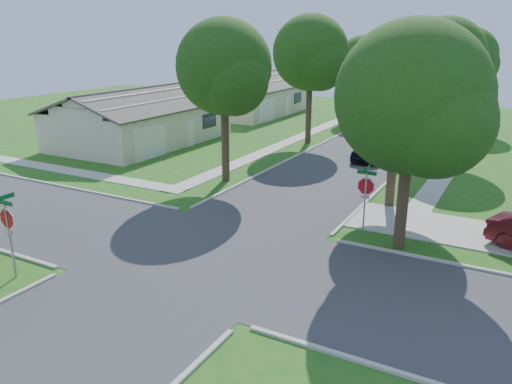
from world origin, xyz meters
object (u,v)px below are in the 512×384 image
at_px(tree_w_near, 225,71).
at_px(tree_w_far, 363,62).
at_px(tree_e_mid, 445,63).
at_px(tree_ne_corner, 413,105).
at_px(car_curb_east, 372,147).
at_px(house_nw_near, 142,123).
at_px(tree_w_mid, 311,56).
at_px(stop_sign_sw, 7,222).
at_px(stop_sign_ne, 366,189).
at_px(tree_e_far, 468,59).
at_px(tree_e_near, 400,89).
at_px(car_curb_west, 401,112).
at_px(house_nw_far, 250,99).

bearing_deg(tree_w_near, tree_w_far, 90.01).
distance_m(tree_e_mid, tree_w_far, 16.06).
xyz_separation_m(tree_ne_corner, car_curb_east, (-5.16, 13.87, -4.79)).
bearing_deg(tree_ne_corner, car_curb_east, 110.40).
distance_m(tree_e_mid, house_nw_near, 22.12).
bearing_deg(tree_w_mid, stop_sign_sw, -90.13).
relative_size(tree_ne_corner, car_curb_east, 1.83).
distance_m(stop_sign_ne, tree_ne_corner, 3.96).
xyz_separation_m(tree_e_far, tree_ne_corner, (1.61, -29.80, -0.39)).
xyz_separation_m(stop_sign_ne, tree_e_far, (0.05, 29.31, 3.95)).
bearing_deg(tree_e_near, car_curb_east, 111.38).
distance_m(stop_sign_ne, tree_w_mid, 19.31).
relative_size(tree_w_far, car_curb_west, 1.82).
bearing_deg(tree_w_mid, tree_ne_corner, -56.78).
xyz_separation_m(stop_sign_ne, tree_w_near, (-9.34, 4.31, 4.08)).
height_order(tree_w_mid, tree_w_far, tree_w_mid).
height_order(stop_sign_ne, tree_e_mid, tree_e_mid).
bearing_deg(stop_sign_ne, car_curb_east, 104.66).
bearing_deg(house_nw_near, stop_sign_ne, -26.46).
relative_size(tree_w_mid, tree_w_far, 1.19).
height_order(tree_ne_corner, car_curb_west, tree_ne_corner).
bearing_deg(car_curb_west, tree_e_near, 100.95).
bearing_deg(stop_sign_sw, tree_e_mid, 69.80).
relative_size(tree_e_mid, tree_ne_corner, 1.06).
distance_m(car_curb_east, car_curb_west, 18.50).
relative_size(stop_sign_sw, tree_w_near, 0.33).
bearing_deg(tree_e_near, tree_e_mid, 89.97).
bearing_deg(house_nw_near, tree_e_far, 42.50).
bearing_deg(house_nw_near, tree_w_near, -27.83).
bearing_deg(stop_sign_ne, car_curb_west, 100.54).
bearing_deg(tree_w_mid, stop_sign_ne, -60.20).
bearing_deg(tree_e_far, tree_w_near, -110.60).
bearing_deg(house_nw_far, tree_w_far, 10.05).
distance_m(stop_sign_sw, tree_ne_corner, 14.64).
xyz_separation_m(tree_e_far, house_nw_near, (-20.75, -19.01, -4.46)).
xyz_separation_m(tree_e_near, house_nw_far, (-20.74, 22.99, -4.13)).
distance_m(stop_sign_sw, tree_w_near, 14.30).
xyz_separation_m(stop_sign_ne, tree_w_far, (-9.35, 29.31, 3.48)).
bearing_deg(car_curb_west, stop_sign_ne, 99.23).
relative_size(tree_e_near, tree_e_far, 0.95).
distance_m(tree_w_mid, car_curb_east, 8.66).
xyz_separation_m(tree_e_near, tree_w_near, (-9.40, 0.00, 0.47)).
height_order(house_nw_near, car_curb_east, house_nw_near).
bearing_deg(tree_w_far, house_nw_near, -120.82).
distance_m(tree_e_near, tree_e_far, 25.00).
distance_m(stop_sign_sw, stop_sign_ne, 13.29).
bearing_deg(tree_w_mid, tree_e_mid, -0.00).
height_order(tree_w_mid, tree_ne_corner, tree_w_mid).
bearing_deg(tree_e_near, stop_sign_ne, -90.68).
bearing_deg(tree_e_far, car_curb_east, -102.58).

